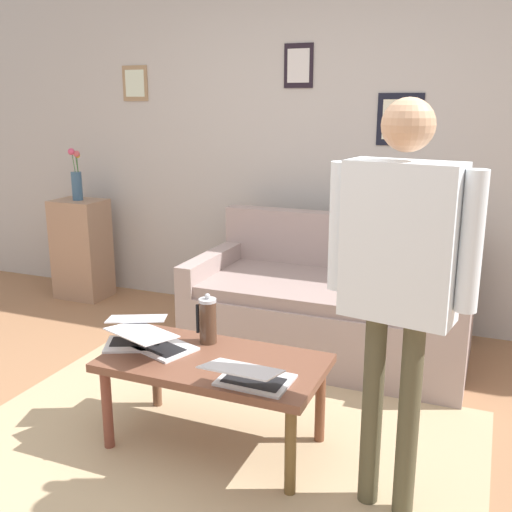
% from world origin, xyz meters
% --- Properties ---
extents(ground_plane, '(7.68, 7.68, 0.00)m').
position_xyz_m(ground_plane, '(0.00, 0.00, 0.00)').
color(ground_plane, '#9D6D4A').
extents(area_rug, '(2.52, 1.88, 0.01)m').
position_xyz_m(area_rug, '(-0.07, -0.09, 0.00)').
color(area_rug, tan).
rests_on(area_rug, ground_plane).
extents(back_wall, '(7.04, 0.11, 2.70)m').
position_xyz_m(back_wall, '(0.00, -2.20, 1.35)').
color(back_wall, '#BAB3AD').
rests_on(back_wall, ground_plane).
extents(couch, '(1.78, 0.91, 0.88)m').
position_xyz_m(couch, '(-0.28, -1.50, 0.30)').
color(couch, '#A18B85').
rests_on(couch, ground_plane).
extents(coffee_table, '(1.05, 0.56, 0.45)m').
position_xyz_m(coffee_table, '(-0.07, -0.19, 0.40)').
color(coffee_table, brown).
rests_on(coffee_table, ground_plane).
extents(laptop_left, '(0.32, 0.37, 0.15)m').
position_xyz_m(laptop_left, '(-0.34, -0.00, 0.50)').
color(laptop_left, silver).
rests_on(laptop_left, coffee_table).
extents(laptop_center, '(0.42, 0.42, 0.13)m').
position_xyz_m(laptop_center, '(0.24, -0.17, 0.50)').
color(laptop_center, silver).
rests_on(laptop_center, coffee_table).
extents(laptop_right, '(0.39, 0.38, 0.13)m').
position_xyz_m(laptop_right, '(0.38, -0.22, 0.49)').
color(laptop_right, silver).
rests_on(laptop_right, coffee_table).
extents(french_press, '(0.11, 0.09, 0.26)m').
position_xyz_m(french_press, '(0.04, -0.36, 0.57)').
color(french_press, '#4C3323').
rests_on(french_press, coffee_table).
extents(side_shelf, '(0.42, 0.32, 0.84)m').
position_xyz_m(side_shelf, '(1.99, -1.82, 0.42)').
color(side_shelf, '#A37D62').
rests_on(side_shelf, ground_plane).
extents(flower_vase, '(0.09, 0.10, 0.43)m').
position_xyz_m(flower_vase, '(1.98, -1.82, 1.00)').
color(flower_vase, '#395A78').
rests_on(flower_vase, side_shelf).
extents(person_standing, '(0.58, 0.25, 1.65)m').
position_xyz_m(person_standing, '(-0.93, -0.04, 1.06)').
color(person_standing, '#4C4630').
rests_on(person_standing, ground_plane).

